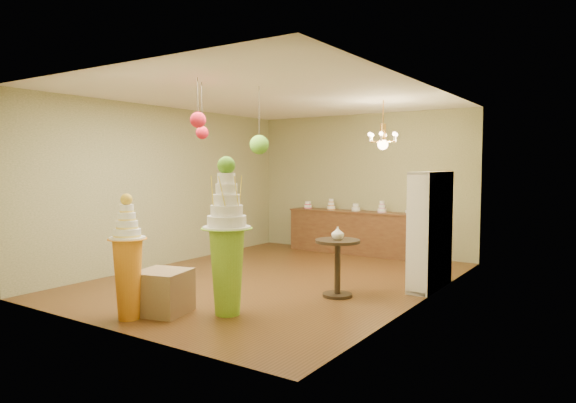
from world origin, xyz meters
The scene contains 17 objects.
floor centered at (0.00, 0.00, 0.00)m, with size 6.50×6.50×0.00m, color #553417.
ceiling centered at (0.00, 0.00, 3.00)m, with size 6.50×6.50×0.00m, color white.
wall_back centered at (0.00, 3.25, 1.50)m, with size 5.00×0.04×3.00m, color #9A9869.
wall_front centered at (0.00, -3.25, 1.50)m, with size 5.00×0.04×3.00m, color #9A9869.
wall_left centered at (-2.50, 0.00, 1.50)m, with size 0.04×6.50×3.00m, color #9A9869.
wall_right centered at (2.50, 0.00, 1.50)m, with size 0.04×6.50×3.00m, color #9A9869.
pedestal_green centered at (0.66, -2.02, 0.83)m, with size 0.79×0.79×2.01m.
pedestal_orange centered at (-0.23, -2.85, 0.63)m, with size 0.50×0.50×1.55m.
burlap_riser centered at (-0.07, -2.44, 0.28)m, with size 0.61×0.61×0.55m, color #91754F.
sideboard centered at (0.00, 2.97, 0.48)m, with size 3.04×0.54×1.16m.
shelving_unit centered at (2.34, 0.80, 0.90)m, with size 0.33×1.20×1.80m.
round_table centered at (1.39, -0.45, 0.53)m, with size 0.81×0.81×0.83m.
vase centered at (1.39, -0.45, 0.92)m, with size 0.18×0.18×0.19m, color white.
pom_red_left centered at (0.27, -2.11, 2.47)m, with size 0.20×0.20×0.63m.
pom_green_mid centered at (0.50, -1.13, 2.19)m, with size 0.27×0.27×0.95m.
pom_red_right centered at (0.07, -1.83, 2.33)m, with size 0.17×0.17×0.76m.
chandelier centered at (1.34, 1.26, 2.30)m, with size 0.67×0.67×0.85m.
Camera 1 is at (4.85, -6.93, 1.89)m, focal length 32.00 mm.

